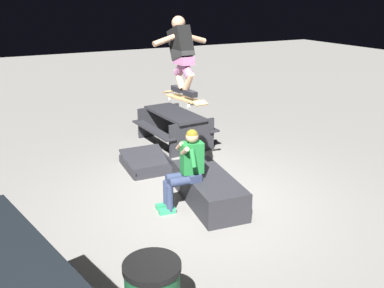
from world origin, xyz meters
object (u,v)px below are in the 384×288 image
Objects in this scene: person_sitting_on_ledge at (186,166)px; picnic_table_back at (174,123)px; skater_airborne at (182,52)px; skateboard at (184,98)px; ledge_box_main at (208,189)px; kicker_ramp at (147,164)px.

person_sitting_on_ledge is 3.13m from picnic_table_back.
skater_airborne reaches higher than picnic_table_back.
skateboard is at bearing 157.77° from picnic_table_back.
skater_airborne is 3.54m from picnic_table_back.
picnic_table_back is (2.77, -1.13, -1.27)m from skateboard.
ledge_box_main is 3.02m from picnic_table_back.
ledge_box_main is 1.53× the size of skater_airborne.
skateboard is 0.87× the size of kicker_ramp.
person_sitting_on_ledge is 1.99m from kicker_ramp.
skater_airborne reaches higher than kicker_ramp.
skateboard is at bearing 178.57° from kicker_ramp.
skateboard reaches higher than kicker_ramp.
skater_airborne is at bearing 4.45° from skateboard.
person_sitting_on_ledge is at bearing 169.23° from skater_airborne.
skater_airborne is at bearing -10.77° from person_sitting_on_ledge.
skater_airborne is 2.94m from kicker_ramp.
kicker_ramp is at bearing -2.52° from person_sitting_on_ledge.
skateboard is at bearing -17.31° from person_sitting_on_ledge.
skater_airborne is at bearing 62.47° from ledge_box_main.
person_sitting_on_ledge is (0.01, 0.41, 0.49)m from ledge_box_main.
skater_airborne is (0.18, -0.03, 1.73)m from person_sitting_on_ledge.
picnic_table_back is at bearing -46.74° from kicker_ramp.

